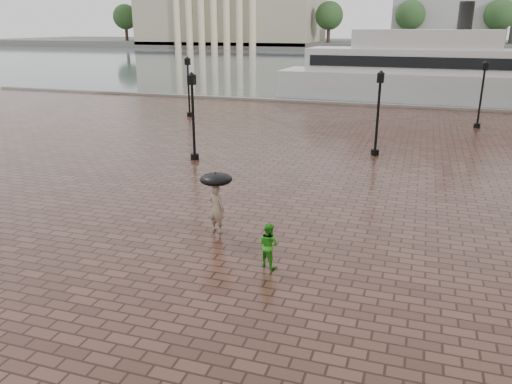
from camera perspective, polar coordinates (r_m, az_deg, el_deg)
ground at (r=15.85m, az=-2.51°, el=-6.73°), size 300.00×300.00×0.00m
harbour_water at (r=105.73m, az=15.91°, el=14.15°), size 240.00×240.00×0.00m
quay_edge at (r=46.17m, az=11.82°, el=9.70°), size 80.00×0.60×0.30m
far_shore at (r=173.56m, az=17.20°, el=15.81°), size 300.00×60.00×2.00m
museum at (r=169.21m, az=-2.78°, el=20.89°), size 57.00×32.50×26.00m
far_trees at (r=151.50m, az=17.23°, el=18.72°), size 188.00×8.00×13.50m
street_lamps at (r=31.90m, az=6.15°, el=10.42°), size 21.44×14.44×4.40m
adult_pedestrian at (r=17.01m, az=-4.51°, el=-1.92°), size 0.70×0.56×1.67m
child_pedestrian at (r=14.62m, az=1.42°, el=-6.06°), size 0.81×0.73×1.35m
ferry_near at (r=50.71m, az=18.47°, el=12.92°), size 26.93×7.24×8.77m
umbrella at (r=16.67m, az=-4.60°, el=1.47°), size 1.10×1.10×1.13m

